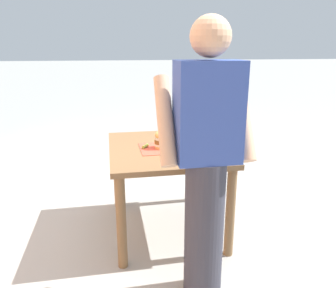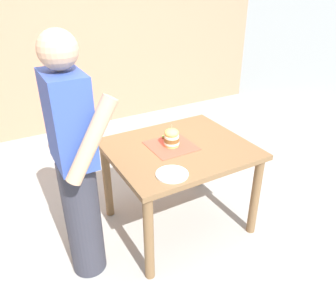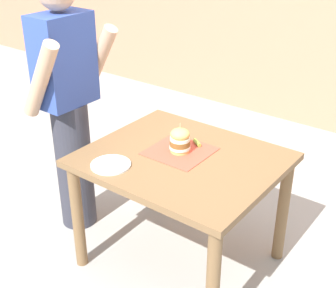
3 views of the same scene
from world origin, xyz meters
name	(u,v)px [view 1 (image 1 of 3)]	position (x,y,z in m)	size (l,w,h in m)	color
ground_plane	(166,227)	(0.00, 0.00, 0.00)	(80.00, 80.00, 0.00)	#9E9E99
patio_table	(166,160)	(0.00, 0.00, 0.63)	(0.92, 1.07, 0.74)	brown
serving_paper	(161,148)	(0.04, 0.05, 0.75)	(0.34, 0.34, 0.00)	#D64C38
sandwich	(162,139)	(0.04, 0.05, 0.82)	(0.12, 0.12, 0.18)	#E5B25B
pickle_spear	(145,146)	(0.17, 0.01, 0.76)	(0.02, 0.02, 0.07)	#8EA83D
side_plate_with_forks	(213,153)	(-0.32, 0.25, 0.75)	(0.22, 0.22, 0.02)	white
diner_across_table	(206,163)	(-0.09, 0.82, 0.88)	(0.55, 0.35, 1.69)	#33333D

